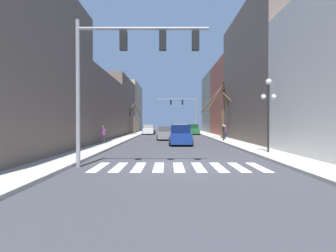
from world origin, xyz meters
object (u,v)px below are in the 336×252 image
Objects in this scene: traffic_signal_far at (184,107)px; car_parked_left_mid at (165,133)px; car_driving_toward_lane at (189,129)px; street_tree_left_far at (221,111)px; car_parked_left_far at (179,136)px; street_tree_left_near at (132,118)px; traffic_signal_near at (124,59)px; car_parked_right_far at (179,131)px; pedestrian_waiting_at_curb at (224,131)px; pedestrian_on_left_sidewalk at (223,131)px; street_lamp_right_corner at (267,101)px; car_at_intersection at (148,130)px; pedestrian_crossing_street at (102,133)px; car_parked_right_near at (192,130)px.

car_parked_left_mid is at bearing -101.19° from traffic_signal_far.
street_tree_left_far reaches higher than car_driving_toward_lane.
street_tree_left_near is at bearing 19.01° from car_parked_left_far.
traffic_signal_near is 25.03m from car_parked_right_far.
street_tree_left_near is at bearing -107.75° from pedestrian_waiting_at_curb.
street_lamp_right_corner is at bearing 20.75° from pedestrian_on_left_sidewalk.
pedestrian_waiting_at_curb is (2.26, -20.21, 0.32)m from car_driving_toward_lane.
traffic_signal_near reaches higher than street_tree_left_near.
car_at_intersection is 3.31m from street_tree_left_near.
car_at_intersection is at bearing 15.97° from street_tree_left_near.
street_tree_left_far is (2.33, -18.56, 2.60)m from car_driving_toward_lane.
pedestrian_crossing_street is (-11.56, -4.19, -0.05)m from pedestrian_on_left_sidewalk.
car_parked_left_mid is 9.02m from pedestrian_crossing_street.
pedestrian_waiting_at_curb is at bearing -27.80° from pedestrian_crossing_street.
car_parked_right_far is 7.80m from car_parked_right_near.
car_parked_right_near is (1.14, -3.27, -3.96)m from traffic_signal_far.
street_tree_left_near is at bearing -157.56° from traffic_signal_far.
street_lamp_right_corner is 14.74m from street_tree_left_far.
pedestrian_crossing_street is (-9.92, -20.53, 0.29)m from car_parked_right_near.
street_tree_left_near reaches higher than car_parked_left_mid.
car_parked_left_far is at bearing 177.59° from car_parked_right_far.
street_tree_left_far reaches higher than traffic_signal_near.
car_parked_right_near reaches higher than pedestrian_waiting_at_curb.
traffic_signal_far is 4.47× the size of pedestrian_crossing_street.
pedestrian_on_left_sidewalk is at bearing -54.28° from street_tree_left_near.
car_parked_right_near is at bearing 161.69° from car_parked_left_mid.
car_parked_left_mid is at bearing -67.37° from street_tree_left_near.
street_tree_left_far is (8.40, 19.32, -1.53)m from traffic_signal_near.
car_parked_left_mid is at bearing -97.75° from pedestrian_on_left_sidewalk.
car_parked_right_near is at bearing 100.48° from street_tree_left_far.
car_parked_left_far is 7.99m from pedestrian_waiting_at_curb.
car_parked_left_far is at bearing -32.87° from pedestrian_on_left_sidewalk.
traffic_signal_far reaches higher than car_parked_right_far.
car_parked_right_near reaches higher than car_parked_left_mid.
street_tree_left_far reaches higher than pedestrian_waiting_at_curb.
street_tree_left_near reaches higher than car_parked_right_far.
car_parked_left_far is at bearing -94.69° from traffic_signal_far.
car_parked_left_mid is 0.86× the size of car_parked_right_far.
pedestrian_on_left_sidewalk is at bearing -175.79° from car_driving_toward_lane.
pedestrian_waiting_at_curb is at bearing -146.56° from car_at_intersection.
street_tree_left_near is (-11.99, 26.90, -0.59)m from street_lamp_right_corner.
car_parked_left_far is at bearing -168.16° from car_at_intersection.
pedestrian_waiting_at_curb reaches higher than car_at_intersection.
car_driving_toward_lane is 0.90× the size of car_parked_right_far.
pedestrian_on_left_sidewalk reaches higher than pedestrian_waiting_at_curb.
car_driving_toward_lane is 2.85× the size of pedestrian_waiting_at_curb.
car_at_intersection is at bearing 92.25° from traffic_signal_near.
pedestrian_crossing_street is 0.23× the size of street_tree_left_far.
traffic_signal_far is 4.56× the size of pedestrian_waiting_at_curb.
traffic_signal_far is at bearing 14.29° from pedestrian_crossing_street.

